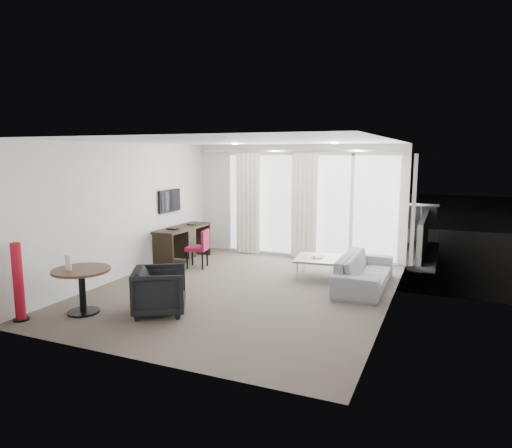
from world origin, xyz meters
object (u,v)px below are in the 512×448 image
at_px(rattan_chair_a, 355,236).
at_px(coffee_table, 319,268).
at_px(desk_chair, 197,249).
at_px(tub_armchair, 160,291).
at_px(desk, 183,244).
at_px(rattan_chair_b, 396,233).
at_px(round_table, 82,291).
at_px(sofa, 364,271).
at_px(red_lamp, 18,282).

bearing_deg(rattan_chair_a, coffee_table, -72.61).
xyz_separation_m(desk_chair, tub_armchair, (0.90, -2.64, -0.05)).
height_order(desk, rattan_chair_b, rattan_chair_b).
height_order(desk, coffee_table, desk).
distance_m(desk_chair, tub_armchair, 2.79).
bearing_deg(coffee_table, rattan_chair_a, 84.92).
xyz_separation_m(round_table, rattan_chair_a, (2.99, 5.79, 0.07)).
xyz_separation_m(desk, desk_chair, (0.56, -0.35, 0.02)).
relative_size(desk_chair, sofa, 0.40).
bearing_deg(desk_chair, rattan_chair_b, 33.34).
xyz_separation_m(red_lamp, rattan_chair_a, (3.60, 6.38, -0.16)).
height_order(round_table, rattan_chair_b, rattan_chair_b).
bearing_deg(red_lamp, desk_chair, 77.76).
bearing_deg(round_table, rattan_chair_b, 60.41).
xyz_separation_m(desk_chair, round_table, (-0.19, -3.09, -0.06)).
height_order(sofa, rattan_chair_a, rattan_chair_a).
bearing_deg(rattan_chair_b, round_table, -131.82).
relative_size(red_lamp, tub_armchair, 1.48).
height_order(desk_chair, round_table, desk_chair).
bearing_deg(sofa, rattan_chair_a, 14.32).
distance_m(coffee_table, sofa, 0.98).
xyz_separation_m(desk_chair, rattan_chair_a, (2.80, 2.70, 0.01)).
xyz_separation_m(red_lamp, sofa, (4.30, 3.62, -0.28)).
bearing_deg(tub_armchair, sofa, -75.16).
bearing_deg(desk_chair, coffee_table, -6.30).
height_order(tub_armchair, rattan_chair_a, rattan_chair_a).
relative_size(round_table, tub_armchair, 1.11).
height_order(round_table, tub_armchair, tub_armchair).
height_order(tub_armchair, coffee_table, tub_armchair).
bearing_deg(rattan_chair_a, red_lamp, -96.93).
xyz_separation_m(tub_armchair, rattan_chair_b, (2.75, 6.31, 0.05)).
xyz_separation_m(rattan_chair_a, rattan_chair_b, (0.85, 0.97, -0.02)).
distance_m(desk, red_lamp, 4.04).
bearing_deg(rattan_chair_b, desk_chair, -147.11).
relative_size(red_lamp, rattan_chair_b, 1.43).
distance_m(red_lamp, rattan_chair_b, 8.60).
relative_size(red_lamp, coffee_table, 1.30).
xyz_separation_m(round_table, red_lamp, (-0.61, -0.59, 0.23)).
distance_m(desk, tub_armchair, 3.33).
xyz_separation_m(tub_armchair, coffee_table, (1.68, 2.89, -0.15)).
bearing_deg(red_lamp, sofa, 40.06).
relative_size(desk, desk_chair, 2.05).
distance_m(desk_chair, round_table, 3.10).
bearing_deg(rattan_chair_a, tub_armchair, -87.08).
bearing_deg(coffee_table, round_table, -129.64).
bearing_deg(red_lamp, rattan_chair_a, 60.59).
relative_size(desk_chair, rattan_chair_a, 0.98).
height_order(round_table, rattan_chair_a, rattan_chair_a).
relative_size(sofa, rattan_chair_a, 2.41).
bearing_deg(rattan_chair_b, tub_armchair, -125.79).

